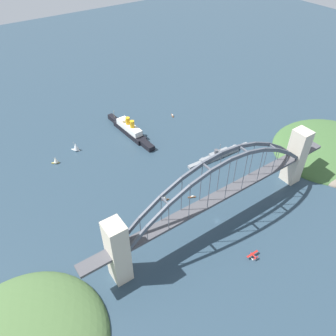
% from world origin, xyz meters
% --- Properties ---
extents(ground_plane, '(1400.00, 1400.00, 0.00)m').
position_xyz_m(ground_plane, '(0.00, 0.00, 0.00)').
color(ground_plane, '#283D4C').
extents(harbor_arch_bridge, '(258.98, 15.82, 76.03)m').
position_xyz_m(harbor_arch_bridge, '(-0.00, -0.00, 32.58)').
color(harbor_arch_bridge, beige).
rests_on(harbor_arch_bridge, ground).
extents(headland_east_shore, '(136.07, 122.35, 23.53)m').
position_xyz_m(headland_east_shore, '(176.24, 5.69, 0.00)').
color(headland_east_shore, '#3D6033').
rests_on(headland_east_shore, ground).
extents(ocean_liner, '(15.85, 93.62, 21.74)m').
position_xyz_m(ocean_liner, '(4.10, 167.05, 6.19)').
color(ocean_liner, black).
rests_on(ocean_liner, ground).
extents(naval_cruiser, '(83.08, 10.89, 16.66)m').
position_xyz_m(naval_cruiser, '(63.77, 70.40, 2.79)').
color(naval_cruiser, gray).
rests_on(naval_cruiser, ground).
extents(seaplane_taxiing_near_bridge, '(11.72, 7.38, 4.80)m').
position_xyz_m(seaplane_taxiing_near_bridge, '(-1.92, -46.31, 2.01)').
color(seaplane_taxiing_near_bridge, '#B7B7B2').
rests_on(seaplane_taxiing_near_bridge, ground).
extents(small_boat_0, '(4.38, 8.45, 2.13)m').
position_xyz_m(small_boat_0, '(71.12, 171.01, 0.75)').
color(small_boat_0, brown).
rests_on(small_boat_0, ground).
extents(small_boat_1, '(6.90, 5.38, 7.76)m').
position_xyz_m(small_boat_1, '(-24.68, 48.58, 3.68)').
color(small_boat_1, brown).
rests_on(small_boat_1, ground).
extents(small_boat_2, '(8.70, 9.73, 11.96)m').
position_xyz_m(small_boat_2, '(-63.56, 172.29, 5.56)').
color(small_boat_2, silver).
rests_on(small_boat_2, ground).
extents(small_boat_3, '(8.26, 6.31, 9.23)m').
position_xyz_m(small_boat_3, '(-90.98, 163.36, 4.35)').
color(small_boat_3, gold).
rests_on(small_boat_3, ground).
extents(small_boat_4, '(7.41, 4.22, 2.06)m').
position_xyz_m(small_boat_4, '(-0.83, 36.17, 0.76)').
color(small_boat_4, brown).
rests_on(small_boat_4, ground).
extents(channel_marker_buoy, '(2.20, 2.20, 2.75)m').
position_xyz_m(channel_marker_buoy, '(41.70, 20.87, 1.12)').
color(channel_marker_buoy, red).
rests_on(channel_marker_buoy, ground).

